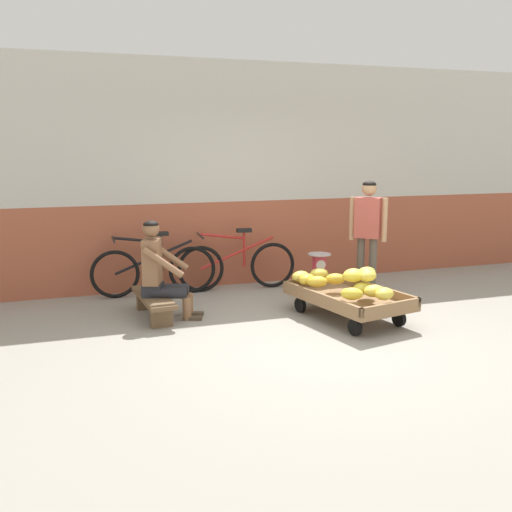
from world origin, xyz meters
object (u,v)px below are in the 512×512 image
banana_cart (348,299)px  shopping_bag (348,295)px  bicycle_far_left (237,265)px  low_bench (153,301)px  weighing_scale (319,264)px  bicycle_near_left (154,270)px  vendor_seated (160,270)px  customer_adult (368,226)px  plastic_crate (319,287)px

banana_cart → shopping_bag: (0.30, 0.56, -0.12)m
bicycle_far_left → low_bench: bearing=-143.2°
weighing_scale → bicycle_near_left: bearing=158.1°
vendor_seated → bicycle_far_left: (1.22, 1.01, -0.21)m
bicycle_far_left → banana_cart: bearing=-65.1°
bicycle_far_left → weighing_scale: bearing=-40.7°
bicycle_near_left → weighing_scale: bearing=-21.9°
bicycle_near_left → customer_adult: size_ratio=1.09×
low_bench → plastic_crate: bearing=5.5°
vendor_seated → customer_adult: 2.74m
banana_cart → low_bench: size_ratio=1.41×
low_bench → bicycle_near_left: size_ratio=0.67×
banana_cart → low_bench: 2.25m
customer_adult → low_bench: bearing=-179.3°
plastic_crate → bicycle_near_left: size_ratio=0.22×
plastic_crate → bicycle_near_left: bearing=158.1°
plastic_crate → bicycle_far_left: 1.19m
vendor_seated → shopping_bag: 2.38m
low_bench → plastic_crate: size_ratio=3.11×
plastic_crate → bicycle_near_left: bicycle_near_left is taller
weighing_scale → low_bench: bearing=-174.6°
banana_cart → shopping_bag: 0.64m
low_bench → shopping_bag: 2.43m
low_bench → bicycle_far_left: size_ratio=0.67×
banana_cart → bicycle_near_left: size_ratio=0.95×
banana_cart → bicycle_near_left: 2.65m
weighing_scale → customer_adult: (0.60, -0.17, 0.50)m
weighing_scale → customer_adult: bearing=-16.3°
low_bench → customer_adult: customer_adult is taller
weighing_scale → bicycle_near_left: (-2.03, 0.82, -0.10)m
bicycle_near_left → shopping_bag: bearing=-28.8°
low_bench → bicycle_far_left: bearing=36.8°
plastic_crate → bicycle_near_left: 2.20m
plastic_crate → weighing_scale: weighing_scale is taller
plastic_crate → customer_adult: size_ratio=0.24×
banana_cart → customer_adult: customer_adult is taller
shopping_bag → plastic_crate: bearing=117.1°
banana_cart → plastic_crate: bearing=85.1°
vendor_seated → shopping_bag: bearing=-4.4°
weighing_scale → bicycle_far_left: bicycle_far_left is taller
low_bench → vendor_seated: (0.08, -0.03, 0.37)m
vendor_seated → weighing_scale: (2.12, 0.24, -0.11)m
banana_cart → customer_adult: 1.27m
low_bench → shopping_bag: low_bench is taller
bicycle_far_left → customer_adult: 1.86m
plastic_crate → bicycle_far_left: bearing=139.4°
vendor_seated → bicycle_far_left: bearing=39.4°
customer_adult → shopping_bag: 0.95m
vendor_seated → plastic_crate: size_ratio=3.17×
bicycle_near_left → bicycle_far_left: size_ratio=1.00×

